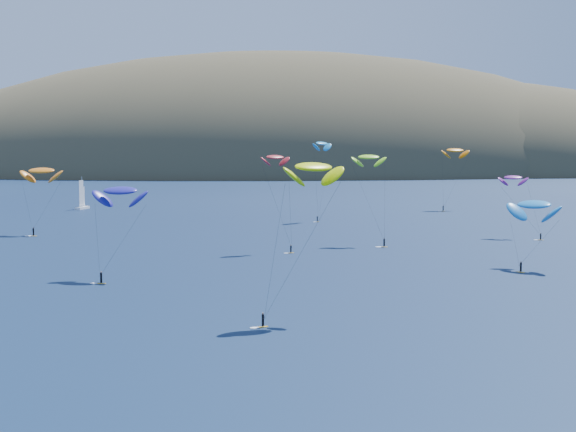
% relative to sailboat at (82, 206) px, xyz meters
% --- Properties ---
extents(ground, '(2800.00, 2800.00, 0.00)m').
position_rel_sailboat_xyz_m(ground, '(71.10, -210.61, -0.93)').
color(ground, black).
rests_on(ground, ground).
extents(island, '(730.00, 300.00, 210.00)m').
position_rel_sailboat_xyz_m(island, '(110.50, 351.75, -11.67)').
color(island, '#3D3526').
rests_on(island, ground).
extents(sailboat, '(9.26, 8.07, 11.11)m').
position_rel_sailboat_xyz_m(sailboat, '(0.00, 0.00, 0.00)').
color(sailboat, white).
rests_on(sailboat, ground).
extents(kitesurfer_1, '(10.46, 10.24, 18.25)m').
position_rel_sailboat_xyz_m(kitesurfer_1, '(3.56, -73.40, 14.51)').
color(kitesurfer_1, yellow).
rests_on(kitesurfer_1, ground).
extents(kitesurfer_2, '(11.95, 10.54, 21.37)m').
position_rel_sailboat_xyz_m(kitesurfer_2, '(60.32, -173.03, 18.14)').
color(kitesurfer_2, yellow).
rests_on(kitesurfer_2, ground).
extents(kitesurfer_3, '(7.49, 10.29, 21.16)m').
position_rel_sailboat_xyz_m(kitesurfer_3, '(80.56, -98.59, 18.13)').
color(kitesurfer_3, yellow).
rests_on(kitesurfer_3, ground).
extents(kitesurfer_4, '(7.53, 10.09, 24.18)m').
position_rel_sailboat_xyz_m(kitesurfer_4, '(76.42, -44.33, 21.18)').
color(kitesurfer_4, yellow).
rests_on(kitesurfer_4, ground).
extents(kitesurfer_5, '(9.79, 11.74, 14.08)m').
position_rel_sailboat_xyz_m(kitesurfer_5, '(103.76, -136.13, 10.33)').
color(kitesurfer_5, yellow).
rests_on(kitesurfer_5, ground).
extents(kitesurfer_6, '(8.09, 11.05, 15.89)m').
position_rel_sailboat_xyz_m(kitesurfer_6, '(117.04, -88.75, 13.09)').
color(kitesurfer_6, yellow).
rests_on(kitesurfer_6, ground).
extents(kitesurfer_9, '(6.88, 8.30, 21.02)m').
position_rel_sailboat_xyz_m(kitesurfer_9, '(59.16, -109.15, 18.30)').
color(kitesurfer_9, yellow).
rests_on(kitesurfer_9, ground).
extents(kitesurfer_10, '(9.80, 10.81, 16.85)m').
position_rel_sailboat_xyz_m(kitesurfer_10, '(31.60, -140.58, 13.37)').
color(kitesurfer_10, yellow).
rests_on(kitesurfer_10, ground).
extents(kitesurfer_11, '(11.85, 11.99, 22.51)m').
position_rel_sailboat_xyz_m(kitesurfer_11, '(125.79, -8.76, 18.94)').
color(kitesurfer_11, yellow).
rests_on(kitesurfer_11, ground).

